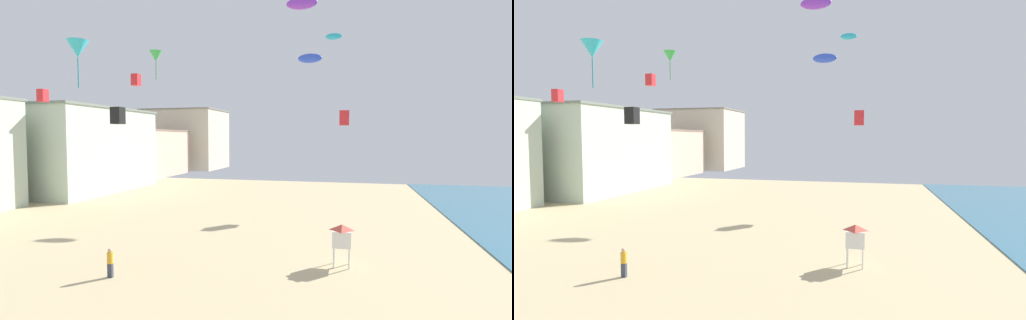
# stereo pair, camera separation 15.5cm
# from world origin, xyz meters

# --- Properties ---
(boardwalk_hotel_mid) EXTENTS (17.93, 21.07, 12.09)m
(boardwalk_hotel_mid) POSITION_xyz_m (-29.76, 40.44, 6.05)
(boardwalk_hotel_mid) COLOR #B7C6B2
(boardwalk_hotel_mid) RESTS_ON ground
(boardwalk_hotel_far) EXTENTS (11.31, 18.81, 9.39)m
(boardwalk_hotel_far) POSITION_xyz_m (-29.76, 62.07, 4.70)
(boardwalk_hotel_far) COLOR beige
(boardwalk_hotel_far) RESTS_ON ground
(boardwalk_hotel_distant) EXTENTS (18.32, 15.42, 14.74)m
(boardwalk_hotel_distant) POSITION_xyz_m (-29.76, 82.12, 7.38)
(boardwalk_hotel_distant) COLOR beige
(boardwalk_hotel_distant) RESTS_ON ground
(kite_flyer) EXTENTS (0.34, 0.34, 1.64)m
(kite_flyer) POSITION_xyz_m (-1.86, 10.94, 0.92)
(kite_flyer) COLOR #383D4C
(kite_flyer) RESTS_ON ground
(lifeguard_stand) EXTENTS (1.10, 1.10, 2.55)m
(lifeguard_stand) POSITION_xyz_m (10.58, 16.03, 1.84)
(lifeguard_stand) COLOR white
(lifeguard_stand) RESTS_ON ground
(kite_cyan_delta) EXTENTS (1.44, 1.44, 3.26)m
(kite_cyan_delta) POSITION_xyz_m (-7.35, 15.57, 13.90)
(kite_cyan_delta) COLOR #2DB7CC
(kite_red_box) EXTENTS (1.01, 1.01, 1.59)m
(kite_red_box) POSITION_xyz_m (10.27, 34.82, 9.90)
(kite_red_box) COLOR red
(kite_purple_parafoil) EXTENTS (2.20, 0.61, 0.85)m
(kite_purple_parafoil) POSITION_xyz_m (7.52, 20.18, 17.27)
(kite_purple_parafoil) COLOR purple
(kite_red_box_2) EXTENTS (0.63, 0.63, 0.99)m
(kite_red_box_2) POSITION_xyz_m (-12.89, 18.25, 11.14)
(kite_red_box_2) COLOR red
(kite_black_box) EXTENTS (0.78, 0.78, 1.23)m
(kite_black_box) POSITION_xyz_m (-5.41, 17.18, 9.38)
(kite_black_box) COLOR black
(kite_cyan_parafoil) EXTENTS (1.91, 0.53, 0.74)m
(kite_cyan_parafoil) POSITION_xyz_m (8.86, 38.87, 19.63)
(kite_cyan_parafoil) COLOR #2DB7CC
(kite_red_box_3) EXTENTS (0.61, 0.61, 0.95)m
(kite_red_box_3) POSITION_xyz_m (-6.15, 20.89, 12.52)
(kite_red_box_3) COLOR red
(kite_green_delta) EXTENTS (0.90, 0.90, 2.04)m
(kite_green_delta) POSITION_xyz_m (-2.54, 17.65, 13.58)
(kite_green_delta) COLOR green
(kite_blue_parafoil) EXTENTS (2.65, 0.74, 1.03)m
(kite_blue_parafoil) POSITION_xyz_m (6.45, 35.63, 16.58)
(kite_blue_parafoil) COLOR blue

